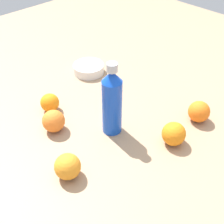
{
  "coord_description": "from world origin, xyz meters",
  "views": [
    {
      "loc": [
        -0.6,
        -0.6,
        0.72
      ],
      "look_at": [
        -0.05,
        -0.03,
        0.08
      ],
      "focal_mm": 48.5,
      "sensor_mm": 36.0,
      "label": 1
    }
  ],
  "objects_px": {
    "water_bottle": "(112,102)",
    "orange_3": "(174,134)",
    "orange_0": "(54,121)",
    "orange_1": "(199,112)",
    "orange_4": "(50,103)",
    "orange_2": "(68,166)",
    "ceramic_bowl": "(89,69)"
  },
  "relations": [
    {
      "from": "water_bottle",
      "to": "orange_3",
      "type": "xyz_separation_m",
      "value": [
        0.1,
        -0.19,
        -0.08
      ]
    },
    {
      "from": "water_bottle",
      "to": "orange_3",
      "type": "bearing_deg",
      "value": 70.84
    },
    {
      "from": "orange_0",
      "to": "orange_3",
      "type": "relative_size",
      "value": 0.99
    },
    {
      "from": "orange_0",
      "to": "orange_1",
      "type": "xyz_separation_m",
      "value": [
        0.4,
        -0.32,
        -0.0
      ]
    },
    {
      "from": "orange_3",
      "to": "orange_4",
      "type": "distance_m",
      "value": 0.47
    },
    {
      "from": "water_bottle",
      "to": "orange_0",
      "type": "height_order",
      "value": "water_bottle"
    },
    {
      "from": "orange_0",
      "to": "orange_4",
      "type": "xyz_separation_m",
      "value": [
        0.05,
        0.1,
        -0.0
      ]
    },
    {
      "from": "orange_2",
      "to": "orange_1",
      "type": "bearing_deg",
      "value": -14.29
    },
    {
      "from": "orange_2",
      "to": "orange_3",
      "type": "distance_m",
      "value": 0.36
    },
    {
      "from": "orange_2",
      "to": "orange_3",
      "type": "height_order",
      "value": "same"
    },
    {
      "from": "orange_3",
      "to": "ceramic_bowl",
      "type": "xyz_separation_m",
      "value": [
        0.09,
        0.53,
        -0.02
      ]
    },
    {
      "from": "ceramic_bowl",
      "to": "orange_4",
      "type": "bearing_deg",
      "value": -159.74
    },
    {
      "from": "water_bottle",
      "to": "orange_4",
      "type": "bearing_deg",
      "value": -116.84
    },
    {
      "from": "water_bottle",
      "to": "orange_4",
      "type": "distance_m",
      "value": 0.27
    },
    {
      "from": "orange_0",
      "to": "ceramic_bowl",
      "type": "height_order",
      "value": "orange_0"
    },
    {
      "from": "water_bottle",
      "to": "orange_2",
      "type": "relative_size",
      "value": 3.36
    },
    {
      "from": "water_bottle",
      "to": "orange_4",
      "type": "xyz_separation_m",
      "value": [
        -0.09,
        0.24,
        -0.09
      ]
    },
    {
      "from": "water_bottle",
      "to": "orange_1",
      "type": "height_order",
      "value": "water_bottle"
    },
    {
      "from": "orange_3",
      "to": "ceramic_bowl",
      "type": "bearing_deg",
      "value": 80.22
    },
    {
      "from": "orange_0",
      "to": "water_bottle",
      "type": "bearing_deg",
      "value": -44.45
    },
    {
      "from": "orange_1",
      "to": "orange_4",
      "type": "bearing_deg",
      "value": 129.61
    },
    {
      "from": "orange_3",
      "to": "orange_4",
      "type": "height_order",
      "value": "orange_3"
    },
    {
      "from": "orange_2",
      "to": "ceramic_bowl",
      "type": "relative_size",
      "value": 0.58
    },
    {
      "from": "orange_4",
      "to": "orange_1",
      "type": "bearing_deg",
      "value": -50.39
    },
    {
      "from": "water_bottle",
      "to": "orange_1",
      "type": "distance_m",
      "value": 0.33
    },
    {
      "from": "orange_2",
      "to": "orange_4",
      "type": "xyz_separation_m",
      "value": [
        0.15,
        0.3,
        -0.0
      ]
    },
    {
      "from": "orange_1",
      "to": "ceramic_bowl",
      "type": "relative_size",
      "value": 0.57
    },
    {
      "from": "orange_4",
      "to": "ceramic_bowl",
      "type": "height_order",
      "value": "orange_4"
    },
    {
      "from": "water_bottle",
      "to": "orange_2",
      "type": "distance_m",
      "value": 0.26
    },
    {
      "from": "orange_0",
      "to": "orange_4",
      "type": "bearing_deg",
      "value": 61.57
    },
    {
      "from": "ceramic_bowl",
      "to": "orange_1",
      "type": "bearing_deg",
      "value": -82.64
    },
    {
      "from": "orange_0",
      "to": "orange_2",
      "type": "relative_size",
      "value": 1.0
    }
  ]
}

